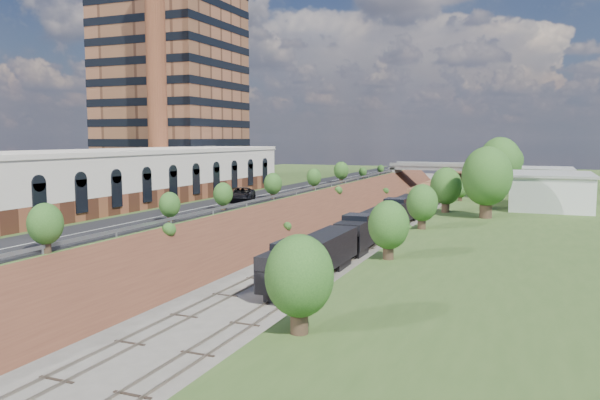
{
  "coord_description": "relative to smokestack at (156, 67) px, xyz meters",
  "views": [
    {
      "loc": [
        21.88,
        -24.5,
        13.49
      ],
      "look_at": [
        -4.6,
        40.67,
        6.0
      ],
      "focal_mm": 35.0,
      "sensor_mm": 36.0,
      "label": 1
    }
  ],
  "objects": [
    {
      "name": "ground",
      "position": [
        36.0,
        -56.0,
        -25.0
      ],
      "size": [
        400.0,
        400.0,
        0.0
      ],
      "primitive_type": "plane",
      "color": "#6B665B",
      "rests_on": "ground"
    },
    {
      "name": "platform_left",
      "position": [
        3.0,
        4.0,
        -22.5
      ],
      "size": [
        44.0,
        180.0,
        5.0
      ],
      "primitive_type": "cube",
      "color": "#3A5523",
      "rests_on": "ground"
    },
    {
      "name": "embankment_left",
      "position": [
        25.0,
        4.0,
        -25.0
      ],
      "size": [
        10.0,
        180.0,
        10.0
      ],
      "primitive_type": "cube",
      "rotation": [
        0.0,
        0.79,
        0.0
      ],
      "color": "brown",
      "rests_on": "ground"
    },
    {
      "name": "embankment_right",
      "position": [
        47.0,
        4.0,
        -25.0
      ],
      "size": [
        10.0,
        180.0,
        10.0
      ],
      "primitive_type": "cube",
      "rotation": [
        0.0,
        0.79,
        0.0
      ],
      "color": "brown",
      "rests_on": "ground"
    },
    {
      "name": "rail_left_track",
      "position": [
        33.4,
        4.0,
        -24.91
      ],
      "size": [
        1.58,
        180.0,
        0.18
      ],
      "primitive_type": "cube",
      "color": "gray",
      "rests_on": "ground"
    },
    {
      "name": "rail_right_track",
      "position": [
        38.6,
        4.0,
        -24.91
      ],
      "size": [
        1.58,
        180.0,
        0.18
      ],
      "primitive_type": "cube",
      "color": "gray",
      "rests_on": "ground"
    },
    {
      "name": "road",
      "position": [
        20.5,
        4.0,
        -19.95
      ],
      "size": [
        8.0,
        180.0,
        0.1
      ],
      "primitive_type": "cube",
      "color": "black",
      "rests_on": "platform_left"
    },
    {
      "name": "guardrail",
      "position": [
        24.6,
        3.8,
        -19.45
      ],
      "size": [
        0.1,
        171.0,
        0.7
      ],
      "color": "#99999E",
      "rests_on": "platform_left"
    },
    {
      "name": "commercial_building",
      "position": [
        8.0,
        -18.0,
        -16.49
      ],
      "size": [
        14.3,
        62.3,
        7.0
      ],
      "color": "brown",
      "rests_on": "platform_left"
    },
    {
      "name": "highrise_tower",
      "position": [
        -8.0,
        16.0,
        7.88
      ],
      "size": [
        22.0,
        22.0,
        53.9
      ],
      "color": "brown",
      "rests_on": "platform_left"
    },
    {
      "name": "smokestack",
      "position": [
        0.0,
        0.0,
        0.0
      ],
      "size": [
        3.2,
        3.2,
        40.0
      ],
      "primitive_type": "cylinder",
      "color": "brown",
      "rests_on": "platform_left"
    },
    {
      "name": "overpass",
      "position": [
        36.0,
        66.0,
        -20.08
      ],
      "size": [
        24.5,
        8.3,
        7.4
      ],
      "color": "gray",
      "rests_on": "ground"
    },
    {
      "name": "white_building_near",
      "position": [
        59.5,
        -4.0,
        -18.0
      ],
      "size": [
        9.0,
        12.0,
        4.0
      ],
      "primitive_type": "cube",
      "color": "silver",
      "rests_on": "platform_right"
    },
    {
      "name": "white_building_far",
      "position": [
        59.0,
        18.0,
        -18.2
      ],
      "size": [
        8.0,
        10.0,
        3.6
      ],
      "primitive_type": "cube",
      "color": "silver",
      "rests_on": "platform_right"
    },
    {
      "name": "tree_right_large",
      "position": [
        53.0,
        -16.0,
        -15.62
      ],
      "size": [
        5.25,
        5.25,
        7.61
      ],
      "color": "#473323",
      "rests_on": "platform_right"
    },
    {
      "name": "tree_left_crest",
      "position": [
        24.2,
        -36.0,
        -17.96
      ],
      "size": [
        2.45,
        2.45,
        3.55
      ],
      "color": "#473323",
      "rests_on": "platform_left"
    },
    {
      "name": "freight_train",
      "position": [
        38.6,
        51.56,
        -22.33
      ],
      "size": [
        3.12,
        175.49,
        4.65
      ],
      "color": "black",
      "rests_on": "ground"
    },
    {
      "name": "suv",
      "position": [
        21.65,
        -11.89,
        -18.99
      ],
      "size": [
        5.03,
        7.15,
        1.81
      ],
      "primitive_type": "imported",
      "rotation": [
        0.0,
        0.0,
        0.34
      ],
      "color": "black",
      "rests_on": "road"
    }
  ]
}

